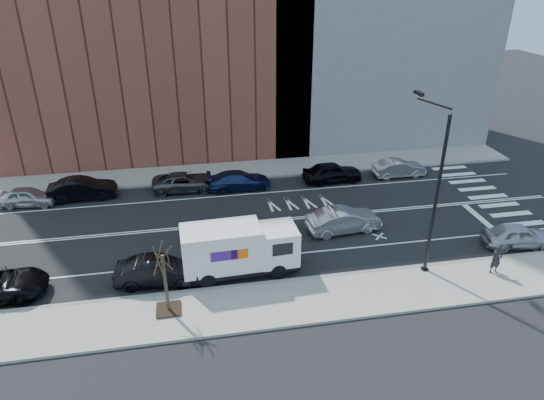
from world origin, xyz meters
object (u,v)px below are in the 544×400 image
object	(u,v)px
fedex_van	(239,249)
near_parked_front	(518,236)
far_parked_b	(82,189)
pedestrian	(496,259)
far_parked_a	(28,197)
driving_sedan	(344,220)

from	to	relation	value
fedex_van	near_parked_front	bearing A→B (deg)	-3.25
far_parked_b	pedestrian	bearing A→B (deg)	-123.86
far_parked_a	pedestrian	world-z (taller)	pedestrian
driving_sedan	pedestrian	distance (m)	9.06
near_parked_front	fedex_van	bearing A→B (deg)	96.83
far_parked_b	fedex_van	bearing A→B (deg)	-141.76
pedestrian	far_parked_a	bearing A→B (deg)	151.13
far_parked_a	near_parked_front	distance (m)	32.55
driving_sedan	pedestrian	bearing A→B (deg)	-138.56
fedex_van	pedestrian	world-z (taller)	fedex_van
fedex_van	pedestrian	size ratio (longest dim) A/B	3.72
far_parked_b	near_parked_front	size ratio (longest dim) A/B	1.14
near_parked_front	pedestrian	world-z (taller)	pedestrian
far_parked_b	driving_sedan	distance (m)	18.88
pedestrian	driving_sedan	bearing A→B (deg)	134.93
fedex_van	far_parked_b	bearing A→B (deg)	129.03
far_parked_a	far_parked_b	size ratio (longest dim) A/B	0.83
near_parked_front	pedestrian	xyz separation A→B (m)	(-3.16, -2.50, 0.31)
driving_sedan	near_parked_front	bearing A→B (deg)	-116.19
far_parked_b	pedestrian	xyz separation A→B (m)	(23.78, -14.10, 0.24)
far_parked_a	near_parked_front	world-z (taller)	near_parked_front
fedex_van	pedestrian	distance (m)	14.05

